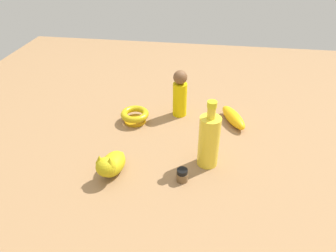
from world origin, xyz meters
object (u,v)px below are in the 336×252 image
(bowl, at_px, (135,115))
(bottle_tall, at_px, (209,140))
(cat_figurine, at_px, (111,164))
(person_figure_adult, at_px, (180,94))
(banana, at_px, (233,117))
(nail_polish_jar, at_px, (182,175))

(bowl, distance_m, bottle_tall, 0.35)
(cat_figurine, xyz_separation_m, person_figure_adult, (-0.37, 0.16, 0.05))
(banana, relative_size, person_figure_adult, 0.86)
(nail_polish_jar, bearing_deg, cat_figurine, -88.81)
(banana, bearing_deg, bowl, -108.06)
(cat_figurine, xyz_separation_m, bottle_tall, (-0.09, 0.28, 0.05))
(cat_figurine, bearing_deg, bottle_tall, 108.34)
(bowl, bearing_deg, banana, 97.41)
(bottle_tall, bearing_deg, bowl, -125.74)
(banana, bearing_deg, person_figure_adult, -123.81)
(person_figure_adult, height_order, nail_polish_jar, person_figure_adult)
(cat_figurine, distance_m, bottle_tall, 0.30)
(person_figure_adult, distance_m, nail_polish_jar, 0.38)
(cat_figurine, relative_size, bottle_tall, 0.66)
(cat_figurine, bearing_deg, bowl, 179.70)
(banana, height_order, person_figure_adult, person_figure_adult)
(cat_figurine, relative_size, person_figure_adult, 0.79)
(banana, distance_m, cat_figurine, 0.50)
(person_figure_adult, bearing_deg, banana, 81.66)
(bottle_tall, bearing_deg, person_figure_adult, -156.73)
(bottle_tall, height_order, nail_polish_jar, bottle_tall)
(bottle_tall, distance_m, person_figure_adult, 0.30)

